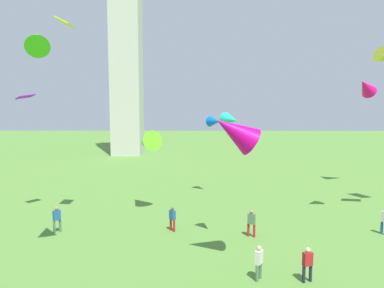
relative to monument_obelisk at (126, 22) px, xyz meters
name	(u,v)px	position (x,y,z in m)	size (l,w,h in m)	color
monument_obelisk	(126,22)	(0.00, 0.00, 0.00)	(4.89, 4.89, 44.57)	beige
person_0	(251,222)	(15.33, -38.59, -21.31)	(0.51, 0.43, 1.72)	red
person_1	(308,262)	(17.03, -44.31, -21.34)	(0.50, 0.38, 1.67)	#1E2333
person_2	(57,218)	(2.82, -38.01, -21.31)	(0.51, 0.49, 1.72)	#51754C
person_4	(172,217)	(10.30, -37.65, -21.36)	(0.46, 0.48, 1.62)	red
person_5	(259,261)	(14.81, -44.15, -21.34)	(0.45, 0.50, 1.68)	#51754C
kite_flying_0	(366,87)	(23.69, -35.08, -12.74)	(1.97, 1.89, 1.58)	#E50D72
kite_flying_2	(147,142)	(8.01, -33.03, -16.88)	(2.63, 2.91, 1.95)	#6ED927
kite_flying_3	(37,40)	(4.27, -42.94, -10.99)	(1.83, 2.24, 1.80)	#42C81B
kite_flying_5	(26,97)	(-0.64, -34.33, -13.40)	(1.34, 1.44, 0.42)	#7C0BCF
kite_flying_8	(231,120)	(13.81, -40.08, -14.89)	(1.27, 1.40, 0.85)	#1ECBA5
kite_flying_9	(234,131)	(13.70, -43.07, -15.33)	(2.75, 1.91, 2.34)	#CC0583
kite_flying_10	(65,22)	(3.30, -36.69, -8.71)	(0.97, 1.44, 0.54)	yellow
kite_flying_11	(215,121)	(13.52, -28.43, -15.43)	(1.63, 1.68, 1.01)	blue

